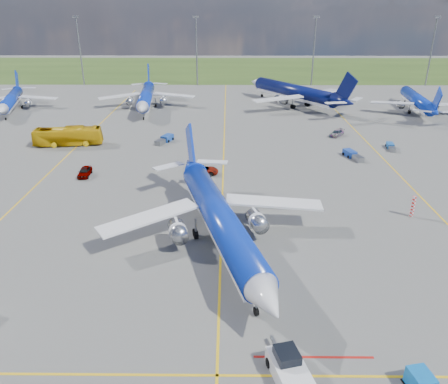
{
  "coord_description": "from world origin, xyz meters",
  "views": [
    {
      "loc": [
        0.79,
        -45.74,
        27.16
      ],
      "look_at": [
        0.31,
        7.04,
        4.0
      ],
      "focal_mm": 35.0,
      "sensor_mm": 36.0,
      "label": 1
    }
  ],
  "objects_px": {
    "bg_jet_n": "(293,106)",
    "apron_bus": "(68,136)",
    "baggage_tug_w": "(353,155)",
    "main_airliner": "(220,245)",
    "uld_container": "(420,381)",
    "bg_jet_nw": "(13,111)",
    "baggage_tug_c": "(165,139)",
    "bg_jet_ne": "(415,112)",
    "service_car_c": "(337,133)",
    "warning_post": "(413,207)",
    "service_car_a": "(85,172)",
    "pushback_tug": "(289,369)",
    "service_car_b": "(203,170)",
    "bg_jet_nnw": "(147,109)",
    "baggage_tug_e": "(391,147)"
  },
  "relations": [
    {
      "from": "bg_jet_nnw",
      "to": "baggage_tug_e",
      "type": "relative_size",
      "value": 8.14
    },
    {
      "from": "uld_container",
      "to": "baggage_tug_w",
      "type": "relative_size",
      "value": 0.35
    },
    {
      "from": "service_car_c",
      "to": "service_car_b",
      "type": "bearing_deg",
      "value": -101.19
    },
    {
      "from": "uld_container",
      "to": "service_car_b",
      "type": "bearing_deg",
      "value": 101.5
    },
    {
      "from": "service_car_c",
      "to": "bg_jet_ne",
      "type": "bearing_deg",
      "value": 80.52
    },
    {
      "from": "baggage_tug_w",
      "to": "baggage_tug_e",
      "type": "distance_m",
      "value": 10.61
    },
    {
      "from": "main_airliner",
      "to": "service_car_a",
      "type": "bearing_deg",
      "value": 119.92
    },
    {
      "from": "bg_jet_ne",
      "to": "bg_jet_nnw",
      "type": "bearing_deg",
      "value": 4.61
    },
    {
      "from": "apron_bus",
      "to": "service_car_b",
      "type": "bearing_deg",
      "value": -127.63
    },
    {
      "from": "bg_jet_n",
      "to": "bg_jet_ne",
      "type": "height_order",
      "value": "bg_jet_n"
    },
    {
      "from": "bg_jet_ne",
      "to": "service_car_c",
      "type": "distance_m",
      "value": 34.79
    },
    {
      "from": "baggage_tug_c",
      "to": "bg_jet_nnw",
      "type": "bearing_deg",
      "value": 129.02
    },
    {
      "from": "service_car_a",
      "to": "service_car_b",
      "type": "xyz_separation_m",
      "value": [
        19.84,
        1.05,
        -0.01
      ]
    },
    {
      "from": "warning_post",
      "to": "bg_jet_ne",
      "type": "height_order",
      "value": "bg_jet_ne"
    },
    {
      "from": "uld_container",
      "to": "baggage_tug_c",
      "type": "bearing_deg",
      "value": 102.46
    },
    {
      "from": "baggage_tug_w",
      "to": "bg_jet_nnw",
      "type": "bearing_deg",
      "value": 121.14
    },
    {
      "from": "service_car_c",
      "to": "baggage_tug_w",
      "type": "relative_size",
      "value": 0.81
    },
    {
      "from": "bg_jet_nw",
      "to": "baggage_tug_c",
      "type": "relative_size",
      "value": 5.66
    },
    {
      "from": "bg_jet_nnw",
      "to": "main_airliner",
      "type": "distance_m",
      "value": 75.88
    },
    {
      "from": "pushback_tug",
      "to": "baggage_tug_c",
      "type": "height_order",
      "value": "pushback_tug"
    },
    {
      "from": "service_car_a",
      "to": "service_car_c",
      "type": "bearing_deg",
      "value": 23.87
    },
    {
      "from": "baggage_tug_w",
      "to": "bg_jet_ne",
      "type": "bearing_deg",
      "value": 37.45
    },
    {
      "from": "warning_post",
      "to": "apron_bus",
      "type": "height_order",
      "value": "apron_bus"
    },
    {
      "from": "warning_post",
      "to": "pushback_tug",
      "type": "xyz_separation_m",
      "value": [
        -20.39,
        -28.11,
        -0.61
      ]
    },
    {
      "from": "main_airliner",
      "to": "service_car_b",
      "type": "height_order",
      "value": "main_airliner"
    },
    {
      "from": "service_car_a",
      "to": "baggage_tug_w",
      "type": "bearing_deg",
      "value": 8.46
    },
    {
      "from": "baggage_tug_w",
      "to": "baggage_tug_c",
      "type": "height_order",
      "value": "baggage_tug_c"
    },
    {
      "from": "bg_jet_nw",
      "to": "main_airliner",
      "type": "relative_size",
      "value": 0.81
    },
    {
      "from": "bg_jet_nnw",
      "to": "baggage_tug_w",
      "type": "relative_size",
      "value": 6.68
    },
    {
      "from": "service_car_c",
      "to": "apron_bus",
      "type": "bearing_deg",
      "value": -133.49
    },
    {
      "from": "pushback_tug",
      "to": "baggage_tug_e",
      "type": "bearing_deg",
      "value": 50.06
    },
    {
      "from": "bg_jet_n",
      "to": "baggage_tug_w",
      "type": "distance_m",
      "value": 45.24
    },
    {
      "from": "service_car_b",
      "to": "apron_bus",
      "type": "bearing_deg",
      "value": 62.8
    },
    {
      "from": "bg_jet_nw",
      "to": "service_car_c",
      "type": "xyz_separation_m",
      "value": [
        81.92,
        -23.45,
        0.65
      ]
    },
    {
      "from": "warning_post",
      "to": "bg_jet_n",
      "type": "xyz_separation_m",
      "value": [
        -6.75,
        69.3,
        -1.5
      ]
    },
    {
      "from": "bg_jet_n",
      "to": "baggage_tug_w",
      "type": "bearing_deg",
      "value": 62.39
    },
    {
      "from": "bg_jet_nnw",
      "to": "baggage_tug_e",
      "type": "xyz_separation_m",
      "value": [
        54.82,
        -35.02,
        0.46
      ]
    },
    {
      "from": "bg_jet_nw",
      "to": "service_car_b",
      "type": "relative_size",
      "value": 6.02
    },
    {
      "from": "main_airliner",
      "to": "pushback_tug",
      "type": "distance_m",
      "value": 21.01
    },
    {
      "from": "main_airliner",
      "to": "service_car_c",
      "type": "height_order",
      "value": "main_airliner"
    },
    {
      "from": "baggage_tug_e",
      "to": "main_airliner",
      "type": "bearing_deg",
      "value": -122.44
    },
    {
      "from": "bg_jet_n",
      "to": "main_airliner",
      "type": "bearing_deg",
      "value": 41.94
    },
    {
      "from": "baggage_tug_w",
      "to": "baggage_tug_c",
      "type": "bearing_deg",
      "value": 147.86
    },
    {
      "from": "warning_post",
      "to": "pushback_tug",
      "type": "distance_m",
      "value": 34.73
    },
    {
      "from": "pushback_tug",
      "to": "baggage_tug_w",
      "type": "height_order",
      "value": "pushback_tug"
    },
    {
      "from": "bg_jet_ne",
      "to": "baggage_tug_c",
      "type": "distance_m",
      "value": 69.08
    },
    {
      "from": "main_airliner",
      "to": "uld_container",
      "type": "relative_size",
      "value": 20.47
    },
    {
      "from": "main_airliner",
      "to": "bg_jet_ne",
      "type": "bearing_deg",
      "value": 38.11
    },
    {
      "from": "bg_jet_n",
      "to": "apron_bus",
      "type": "xyz_separation_m",
      "value": [
        -51.08,
        -37.43,
        1.89
      ]
    },
    {
      "from": "warning_post",
      "to": "service_car_a",
      "type": "distance_m",
      "value": 51.51
    }
  ]
}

